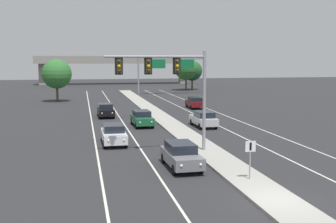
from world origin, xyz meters
TOP-DOWN VIEW (x-y plane):
  - ground_plane at (0.00, 0.00)m, footprint 260.00×260.00m
  - median_island at (0.00, 18.00)m, footprint 2.40×110.00m
  - lane_stripe_oncoming_center at (-4.70, 25.00)m, footprint 0.14×100.00m
  - lane_stripe_receding_center at (4.70, 25.00)m, footprint 0.14×100.00m
  - edge_stripe_left at (-8.00, 25.00)m, footprint 0.14×100.00m
  - edge_stripe_right at (8.00, 25.00)m, footprint 0.14×100.00m
  - overhead_signal_mast at (-2.78, 11.35)m, footprint 7.28×0.44m
  - median_sign_post at (0.06, 3.48)m, footprint 0.60×0.10m
  - car_oncoming_grey at (-2.98, 7.18)m, footprint 1.91×4.51m
  - car_oncoming_white at (-6.56, 15.56)m, footprint 1.85×4.48m
  - car_oncoming_green at (-3.04, 24.28)m, footprint 1.92×4.51m
  - car_oncoming_black at (-6.28, 31.97)m, footprint 1.88×4.49m
  - car_receding_silver at (2.96, 22.52)m, footprint 1.88×4.49m
  - car_receding_darkred at (6.40, 38.56)m, footprint 1.89×4.50m
  - highway_sign_gantry at (8.20, 62.62)m, footprint 13.28×0.42m
  - overpass_bridge at (0.00, 99.29)m, footprint 42.40×6.40m
  - tree_far_right_c at (13.45, 72.11)m, footprint 5.12×5.12m
  - tree_far_right_b at (15.32, 73.94)m, footprint 4.46×4.46m
  - tree_far_left_b at (-12.86, 51.75)m, footprint 4.73×4.73m

SIDE VIEW (x-z plane):
  - ground_plane at x=0.00m, z-range 0.00..0.00m
  - lane_stripe_oncoming_center at x=-4.70m, z-range 0.00..0.01m
  - lane_stripe_receding_center at x=4.70m, z-range 0.00..0.01m
  - edge_stripe_left at x=-8.00m, z-range 0.00..0.01m
  - edge_stripe_right at x=8.00m, z-range 0.00..0.01m
  - median_island at x=0.00m, z-range 0.00..0.15m
  - car_oncoming_grey at x=-2.98m, z-range 0.03..1.61m
  - car_oncoming_white at x=-6.56m, z-range 0.03..1.61m
  - car_oncoming_green at x=-3.04m, z-range 0.03..1.61m
  - car_oncoming_black at x=-6.28m, z-range 0.03..1.61m
  - car_receding_silver at x=2.96m, z-range 0.03..1.61m
  - car_receding_darkred at x=6.40m, z-range 0.03..1.61m
  - median_sign_post at x=0.06m, z-range 0.49..2.69m
  - tree_far_right_b at x=15.32m, z-range 0.99..7.45m
  - tree_far_left_b at x=-12.86m, z-range 1.05..7.88m
  - tree_far_right_c at x=13.45m, z-range 1.13..8.54m
  - overhead_signal_mast at x=-2.78m, z-range 1.86..9.06m
  - overpass_bridge at x=0.00m, z-range 1.96..9.61m
  - highway_sign_gantry at x=8.20m, z-range 2.41..9.91m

